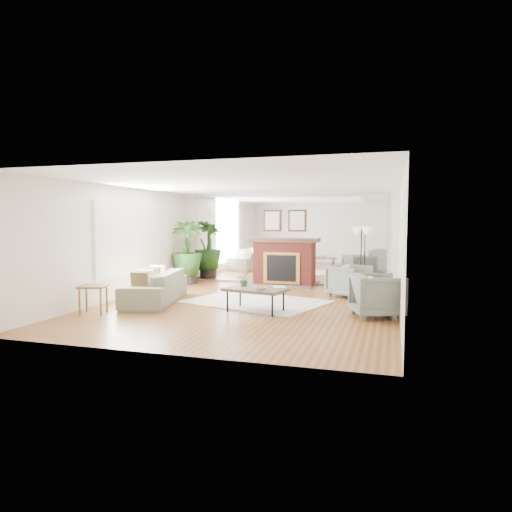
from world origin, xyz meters
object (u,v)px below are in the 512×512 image
(sofa, at_px, (155,287))
(side_table, at_px, (93,290))
(fireplace, at_px, (283,261))
(coffee_table, at_px, (255,290))
(armchair_back, at_px, (349,281))
(armchair_front, at_px, (377,295))
(floor_lamp, at_px, (361,236))
(potted_ficus, at_px, (187,250))

(sofa, xyz_separation_m, side_table, (-0.48, -1.46, 0.13))
(fireplace, height_order, sofa, fireplace)
(coffee_table, height_order, armchair_back, armchair_back)
(armchair_front, xyz_separation_m, floor_lamp, (-0.50, 2.99, 0.97))
(armchair_front, bearing_deg, fireplace, 16.90)
(sofa, relative_size, armchair_back, 2.79)
(armchair_back, bearing_deg, floor_lamp, 18.80)
(coffee_table, bearing_deg, fireplace, 95.35)
(sofa, bearing_deg, side_table, -31.24)
(coffee_table, distance_m, armchair_front, 2.26)
(coffee_table, relative_size, armchair_front, 1.46)
(armchair_back, distance_m, potted_ficus, 4.63)
(fireplace, xyz_separation_m, floor_lamp, (2.10, -0.55, 0.71))
(coffee_table, bearing_deg, potted_ficus, 132.75)
(sofa, xyz_separation_m, armchair_back, (3.93, 1.91, 0.04))
(armchair_back, distance_m, armchair_front, 2.19)
(side_table, bearing_deg, floor_lamp, 42.97)
(potted_ficus, xyz_separation_m, floor_lamp, (4.70, 0.02, 0.43))
(potted_ficus, bearing_deg, armchair_front, -29.76)
(coffee_table, height_order, armchair_front, armchair_front)
(fireplace, height_order, floor_lamp, fireplace)
(sofa, height_order, potted_ficus, potted_ficus)
(armchair_front, height_order, floor_lamp, floor_lamp)
(coffee_table, height_order, floor_lamp, floor_lamp)
(sofa, distance_m, floor_lamp, 5.10)
(armchair_front, bearing_deg, potted_ficus, 40.84)
(side_table, distance_m, potted_ficus, 4.29)
(fireplace, relative_size, armchair_front, 2.36)
(armchair_back, bearing_deg, side_table, 158.22)
(sofa, bearing_deg, armchair_back, 102.82)
(armchair_front, xyz_separation_m, potted_ficus, (-5.20, 2.97, 0.54))
(fireplace, height_order, armchair_front, fireplace)
(armchair_back, xyz_separation_m, potted_ficus, (-4.51, 0.90, 0.56))
(armchair_front, height_order, side_table, armchair_front)
(floor_lamp, bearing_deg, potted_ficus, -179.79)
(floor_lamp, bearing_deg, coffee_table, -118.61)
(potted_ficus, distance_m, floor_lamp, 4.72)
(armchair_front, xyz_separation_m, side_table, (-5.09, -1.29, 0.06))
(armchair_back, bearing_deg, coffee_table, 176.67)
(coffee_table, bearing_deg, side_table, -159.38)
(coffee_table, height_order, side_table, side_table)
(armchair_front, relative_size, side_table, 1.42)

